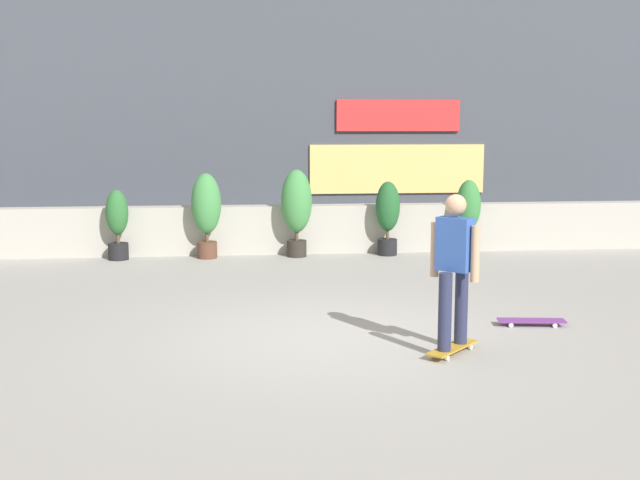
{
  "coord_description": "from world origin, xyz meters",
  "views": [
    {
      "loc": [
        -1.06,
        -8.71,
        2.41
      ],
      "look_at": [
        0.0,
        1.5,
        0.9
      ],
      "focal_mm": 44.34,
      "sensor_mm": 36.0,
      "label": 1
    }
  ],
  "objects_px": {
    "potted_plant_4": "(468,212)",
    "skateboard_near_camera": "(532,321)",
    "potted_plant_1": "(206,209)",
    "potted_plant_0": "(117,222)",
    "potted_plant_2": "(297,206)",
    "potted_plant_3": "(388,214)",
    "skater_far_right": "(454,266)"
  },
  "relations": [
    {
      "from": "potted_plant_4",
      "to": "skateboard_near_camera",
      "type": "relative_size",
      "value": 1.69
    },
    {
      "from": "potted_plant_2",
      "to": "potted_plant_0",
      "type": "bearing_deg",
      "value": 180.0
    },
    {
      "from": "potted_plant_1",
      "to": "skateboard_near_camera",
      "type": "bearing_deg",
      "value": -52.49
    },
    {
      "from": "potted_plant_3",
      "to": "potted_plant_4",
      "type": "relative_size",
      "value": 0.99
    },
    {
      "from": "potted_plant_0",
      "to": "potted_plant_4",
      "type": "relative_size",
      "value": 0.91
    },
    {
      "from": "potted_plant_0",
      "to": "potted_plant_4",
      "type": "bearing_deg",
      "value": -0.0
    },
    {
      "from": "skater_far_right",
      "to": "skateboard_near_camera",
      "type": "height_order",
      "value": "skater_far_right"
    },
    {
      "from": "skateboard_near_camera",
      "to": "potted_plant_2",
      "type": "bearing_deg",
      "value": 114.74
    },
    {
      "from": "skateboard_near_camera",
      "to": "potted_plant_0",
      "type": "bearing_deg",
      "value": 136.8
    },
    {
      "from": "potted_plant_1",
      "to": "potted_plant_2",
      "type": "xyz_separation_m",
      "value": [
        1.63,
        0.0,
        0.04
      ]
    },
    {
      "from": "potted_plant_3",
      "to": "skater_far_right",
      "type": "relative_size",
      "value": 0.81
    },
    {
      "from": "potted_plant_1",
      "to": "potted_plant_3",
      "type": "relative_size",
      "value": 1.13
    },
    {
      "from": "skater_far_right",
      "to": "skateboard_near_camera",
      "type": "relative_size",
      "value": 2.07
    },
    {
      "from": "potted_plant_2",
      "to": "skateboard_near_camera",
      "type": "xyz_separation_m",
      "value": [
        2.44,
        -5.31,
        -0.88
      ]
    },
    {
      "from": "skateboard_near_camera",
      "to": "potted_plant_4",
      "type": "bearing_deg",
      "value": 81.8
    },
    {
      "from": "potted_plant_1",
      "to": "potted_plant_3",
      "type": "height_order",
      "value": "potted_plant_1"
    },
    {
      "from": "potted_plant_2",
      "to": "potted_plant_3",
      "type": "bearing_deg",
      "value": -0.0
    },
    {
      "from": "potted_plant_0",
      "to": "skater_far_right",
      "type": "height_order",
      "value": "skater_far_right"
    },
    {
      "from": "skater_far_right",
      "to": "skateboard_near_camera",
      "type": "xyz_separation_m",
      "value": [
        1.26,
        1.04,
        -0.88
      ]
    },
    {
      "from": "potted_plant_1",
      "to": "potted_plant_4",
      "type": "distance_m",
      "value": 4.84
    },
    {
      "from": "potted_plant_1",
      "to": "potted_plant_2",
      "type": "bearing_deg",
      "value": 0.0
    },
    {
      "from": "potted_plant_0",
      "to": "skater_far_right",
      "type": "xyz_separation_m",
      "value": [
        4.39,
        -6.35,
        0.25
      ]
    },
    {
      "from": "potted_plant_3",
      "to": "potted_plant_2",
      "type": "bearing_deg",
      "value": 180.0
    },
    {
      "from": "potted_plant_1",
      "to": "potted_plant_3",
      "type": "bearing_deg",
      "value": -0.0
    },
    {
      "from": "potted_plant_0",
      "to": "potted_plant_2",
      "type": "height_order",
      "value": "potted_plant_2"
    },
    {
      "from": "potted_plant_2",
      "to": "potted_plant_4",
      "type": "xyz_separation_m",
      "value": [
        3.21,
        0.0,
        -0.15
      ]
    },
    {
      "from": "potted_plant_4",
      "to": "skateboard_near_camera",
      "type": "distance_m",
      "value": 5.41
    },
    {
      "from": "potted_plant_0",
      "to": "potted_plant_1",
      "type": "height_order",
      "value": "potted_plant_1"
    },
    {
      "from": "potted_plant_1",
      "to": "skateboard_near_camera",
      "type": "height_order",
      "value": "potted_plant_1"
    },
    {
      "from": "potted_plant_2",
      "to": "potted_plant_4",
      "type": "bearing_deg",
      "value": 0.0
    },
    {
      "from": "potted_plant_0",
      "to": "potted_plant_4",
      "type": "xyz_separation_m",
      "value": [
        6.42,
        -0.0,
        0.1
      ]
    },
    {
      "from": "potted_plant_1",
      "to": "potted_plant_2",
      "type": "relative_size",
      "value": 0.97
    }
  ]
}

